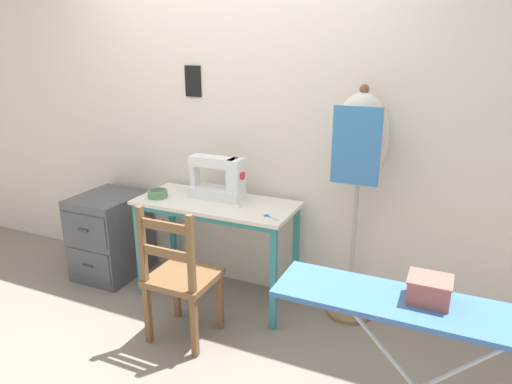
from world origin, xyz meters
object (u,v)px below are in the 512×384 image
(wooden_chair, at_px, (180,278))
(dress_form, at_px, (360,150))
(sewing_machine, at_px, (220,180))
(storage_box, at_px, (429,289))
(ironing_board, at_px, (426,315))
(thread_spool_near_machine, at_px, (241,205))
(scissors, at_px, (269,217))
(fabric_bowl, at_px, (158,193))
(filing_cabinet, at_px, (110,235))

(wooden_chair, bearing_deg, dress_form, 38.36)
(sewing_machine, distance_m, storage_box, 1.74)
(wooden_chair, relative_size, dress_form, 0.58)
(ironing_board, distance_m, storage_box, 0.11)
(thread_spool_near_machine, distance_m, storage_box, 1.50)
(scissors, xyz_separation_m, ironing_board, (1.02, -0.76, -0.01))
(thread_spool_near_machine, height_order, storage_box, storage_box)
(dress_form, bearing_deg, scissors, -147.08)
(fabric_bowl, distance_m, thread_spool_near_machine, 0.64)
(fabric_bowl, xyz_separation_m, scissors, (0.89, -0.04, -0.03))
(scissors, distance_m, filing_cabinet, 1.51)
(scissors, height_order, ironing_board, ironing_board)
(thread_spool_near_machine, xyz_separation_m, storage_box, (1.26, -0.82, 0.08))
(sewing_machine, xyz_separation_m, dress_form, (0.95, 0.12, 0.28))
(fabric_bowl, distance_m, filing_cabinet, 0.72)
(wooden_chair, distance_m, dress_form, 1.38)
(scissors, xyz_separation_m, thread_spool_near_machine, (-0.25, 0.10, 0.01))
(fabric_bowl, distance_m, scissors, 0.89)
(fabric_bowl, height_order, scissors, fabric_bowl)
(thread_spool_near_machine, height_order, ironing_board, ironing_board)
(sewing_machine, relative_size, ironing_board, 0.33)
(scissors, relative_size, thread_spool_near_machine, 3.61)
(ironing_board, xyz_separation_m, storage_box, (-0.00, 0.04, 0.10))
(wooden_chair, distance_m, storage_box, 1.53)
(scissors, bearing_deg, dress_form, 32.92)
(wooden_chair, height_order, dress_form, dress_form)
(filing_cabinet, distance_m, storage_box, 2.64)
(sewing_machine, bearing_deg, thread_spool_near_machine, -25.16)
(filing_cabinet, distance_m, dress_form, 2.11)
(sewing_machine, distance_m, dress_form, 0.99)
(filing_cabinet, bearing_deg, dress_form, 6.17)
(ironing_board, height_order, storage_box, storage_box)
(thread_spool_near_machine, distance_m, filing_cabinet, 1.27)
(wooden_chair, bearing_deg, storage_box, -12.32)
(scissors, bearing_deg, sewing_machine, 156.94)
(ironing_board, bearing_deg, wooden_chair, 166.14)
(wooden_chair, relative_size, storage_box, 5.28)
(sewing_machine, height_order, wooden_chair, sewing_machine)
(fabric_bowl, height_order, filing_cabinet, fabric_bowl)
(sewing_machine, xyz_separation_m, filing_cabinet, (-0.98, -0.09, -0.56))
(sewing_machine, xyz_separation_m, scissors, (0.46, -0.20, -0.14))
(sewing_machine, height_order, ironing_board, sewing_machine)
(dress_form, xyz_separation_m, storage_box, (0.53, -1.03, -0.32))
(fabric_bowl, xyz_separation_m, wooden_chair, (0.46, -0.44, -0.36))
(sewing_machine, bearing_deg, fabric_bowl, -159.48)
(thread_spool_near_machine, bearing_deg, filing_cabinet, 179.51)
(fabric_bowl, distance_m, storage_box, 2.05)
(sewing_machine, bearing_deg, filing_cabinet, -174.69)
(thread_spool_near_machine, relative_size, ironing_board, 0.03)
(sewing_machine, height_order, dress_form, dress_form)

